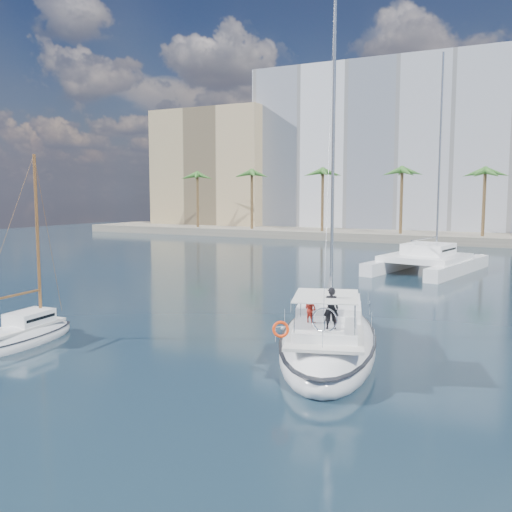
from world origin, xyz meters
The scene contains 10 objects.
ground centered at (0.00, 0.00, 0.00)m, with size 160.00×160.00×0.00m, color black.
quay centered at (0.00, 61.00, 0.60)m, with size 120.00×14.00×1.20m, color gray.
building_modern centered at (-12.00, 73.00, 14.00)m, with size 42.00×16.00×28.00m, color silver.
building_tan_left centered at (-42.00, 69.00, 11.00)m, with size 22.00×14.00×22.00m, color tan.
palm_left centered at (-34.00, 57.00, 10.28)m, with size 3.60×3.60×12.30m.
palm_centre centered at (0.00, 57.00, 10.28)m, with size 3.60×3.60×12.30m.
main_sloop centered at (4.99, -0.93, 0.56)m, with size 7.88×13.69×19.36m.
small_sloop centered at (-8.17, -6.24, 0.37)m, with size 2.68×6.67×9.35m.
catamaran centered at (4.04, 27.52, 1.18)m, with size 9.07×14.45×19.43m.
seagull centered at (1.96, 0.95, 0.33)m, with size 1.04×0.45×0.19m.
Camera 1 is at (13.34, -24.36, 7.04)m, focal length 40.00 mm.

